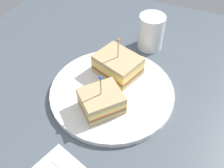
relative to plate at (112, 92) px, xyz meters
The scene contains 5 objects.
ground_plane 1.68cm from the plate, ahead, with size 92.70×92.70×2.00cm, color #4C5660.
plate is the anchor object (origin of this frame).
sandwich_half_front 6.89cm from the plate, behind, with size 11.08×12.44×10.52cm.
sandwich_half_back 6.65cm from the plate, ahead, with size 11.38×11.29×9.85cm.
drink_glass 21.57cm from the plate, behind, with size 7.14×7.14×9.75cm.
Camera 1 is at (38.54, 16.30, 47.49)cm, focal length 42.14 mm.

